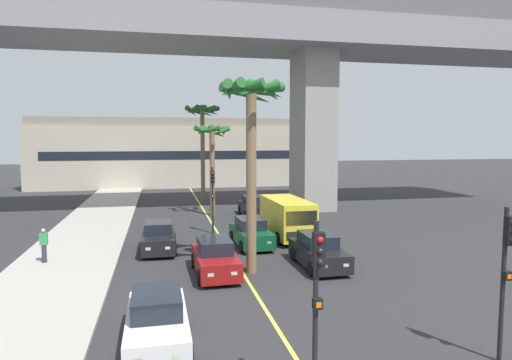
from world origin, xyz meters
TOP-DOWN VIEW (x-y plane):
  - sidewalk_left at (-8.00, 16.00)m, footprint 4.80×80.00m
  - lane_stripe_center at (0.00, 24.00)m, footprint 0.14×56.00m
  - bridge_overpass at (0.98, 33.67)m, footprint 64.38×8.00m
  - pier_building_backdrop at (0.00, 55.42)m, footprint 37.27×8.04m
  - car_queue_front at (-3.65, 21.65)m, footprint 1.90×4.14m
  - car_queue_second at (-3.69, 10.43)m, footprint 1.87×4.12m
  - car_queue_third at (1.37, 21.67)m, footprint 1.96×4.16m
  - car_queue_fourth at (3.45, 31.02)m, footprint 1.87×4.12m
  - car_queue_fifth at (-1.22, 16.88)m, footprint 1.90×4.13m
  - car_queue_sixth at (3.63, 17.00)m, footprint 1.85×4.11m
  - delivery_van at (3.87, 23.06)m, footprint 2.27×5.30m
  - traffic_light_median_near at (-0.23, 6.67)m, footprint 0.24×0.37m
  - traffic_light_right_far_corner at (5.30, 7.49)m, footprint 0.24×0.37m
  - traffic_light_median_far at (-0.32, 25.26)m, footprint 0.24×0.37m
  - palm_tree_near_median at (0.43, 31.85)m, footprint 2.79×2.88m
  - palm_tree_mid_median at (0.41, 39.39)m, footprint 3.29×3.33m
  - palm_tree_far_median at (0.39, 16.78)m, footprint 3.01×2.99m
  - pedestrian_mid_block at (-8.93, 19.94)m, footprint 0.34×0.22m

SIDE VIEW (x-z plane):
  - lane_stripe_center at x=0.00m, z-range 0.00..0.01m
  - sidewalk_left at x=-8.00m, z-range 0.00..0.15m
  - car_queue_front at x=-3.65m, z-range -0.06..1.50m
  - car_queue_second at x=-3.69m, z-range -0.06..1.50m
  - car_queue_third at x=1.37m, z-range -0.06..1.50m
  - car_queue_fourth at x=3.45m, z-range -0.06..1.50m
  - car_queue_fifth at x=-1.22m, z-range -0.06..1.50m
  - car_queue_sixth at x=3.63m, z-range -0.06..1.50m
  - pedestrian_mid_block at x=-8.93m, z-range 0.19..1.81m
  - delivery_van at x=3.87m, z-range 0.11..2.47m
  - traffic_light_median_near at x=-0.23m, z-range 0.61..4.81m
  - traffic_light_right_far_corner at x=5.30m, z-range 0.61..4.81m
  - traffic_light_median_far at x=-0.32m, z-range 0.61..4.81m
  - pier_building_backdrop at x=0.00m, z-range -0.06..8.39m
  - palm_tree_near_median at x=0.43m, z-range 2.00..9.07m
  - palm_tree_far_median at x=0.39m, z-range 2.48..11.01m
  - palm_tree_mid_median at x=0.41m, z-range 2.90..11.99m
  - bridge_overpass at x=0.98m, z-range 5.01..22.37m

